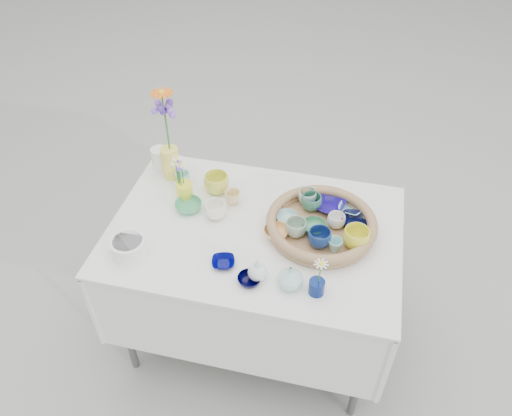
% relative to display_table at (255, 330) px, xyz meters
% --- Properties ---
extents(ground, '(80.00, 80.00, 0.00)m').
position_rel_display_table_xyz_m(ground, '(0.00, 0.00, 0.00)').
color(ground, '#9D9D96').
extents(display_table, '(1.26, 0.86, 0.77)m').
position_rel_display_table_xyz_m(display_table, '(0.00, 0.00, 0.00)').
color(display_table, white).
rests_on(display_table, ground).
extents(wicker_tray, '(0.47, 0.47, 0.08)m').
position_rel_display_table_xyz_m(wicker_tray, '(0.28, 0.05, 0.80)').
color(wicker_tray, '#8B6243').
rests_on(wicker_tray, display_table).
extents(tray_ceramic_0, '(0.19, 0.19, 0.04)m').
position_rel_display_table_xyz_m(tray_ceramic_0, '(0.29, 0.19, 0.80)').
color(tray_ceramic_0, navy).
rests_on(tray_ceramic_0, wicker_tray).
extents(tray_ceramic_1, '(0.13, 0.13, 0.03)m').
position_rel_display_table_xyz_m(tray_ceramic_1, '(0.42, 0.11, 0.80)').
color(tray_ceramic_1, black).
rests_on(tray_ceramic_1, wicker_tray).
extents(tray_ceramic_2, '(0.13, 0.13, 0.09)m').
position_rel_display_table_xyz_m(tray_ceramic_2, '(0.43, -0.02, 0.83)').
color(tray_ceramic_2, yellow).
rests_on(tray_ceramic_2, wicker_tray).
extents(tray_ceramic_3, '(0.12, 0.12, 0.03)m').
position_rel_display_table_xyz_m(tray_ceramic_3, '(0.25, 0.03, 0.80)').
color(tray_ceramic_3, '#3A8154').
rests_on(tray_ceramic_3, wicker_tray).
extents(tray_ceramic_4, '(0.09, 0.09, 0.07)m').
position_rel_display_table_xyz_m(tray_ceramic_4, '(0.18, -0.01, 0.82)').
color(tray_ceramic_4, '#91AC90').
rests_on(tray_ceramic_4, wicker_tray).
extents(tray_ceramic_5, '(0.11, 0.11, 0.03)m').
position_rel_display_table_xyz_m(tray_ceramic_5, '(0.13, 0.06, 0.80)').
color(tray_ceramic_5, '#8BBAB3').
rests_on(tray_ceramic_5, wicker_tray).
extents(tray_ceramic_6, '(0.10, 0.10, 0.07)m').
position_rel_display_table_xyz_m(tray_ceramic_6, '(0.20, 0.20, 0.82)').
color(tray_ceramic_6, '#A7CBBF').
rests_on(tray_ceramic_6, wicker_tray).
extents(tray_ceramic_7, '(0.10, 0.10, 0.06)m').
position_rel_display_table_xyz_m(tray_ceramic_7, '(0.34, 0.08, 0.81)').
color(tray_ceramic_7, white).
rests_on(tray_ceramic_7, wicker_tray).
extents(tray_ceramic_8, '(0.13, 0.13, 0.03)m').
position_rel_display_table_xyz_m(tray_ceramic_8, '(0.39, 0.20, 0.80)').
color(tray_ceramic_8, '#93E0F3').
rests_on(tray_ceramic_8, wicker_tray).
extents(tray_ceramic_9, '(0.12, 0.12, 0.08)m').
position_rel_display_table_xyz_m(tray_ceramic_9, '(0.28, -0.05, 0.82)').
color(tray_ceramic_9, navy).
rests_on(tray_ceramic_9, wicker_tray).
extents(tray_ceramic_10, '(0.11, 0.11, 0.03)m').
position_rel_display_table_xyz_m(tray_ceramic_10, '(0.10, -0.03, 0.80)').
color(tray_ceramic_10, '#FFBD62').
rests_on(tray_ceramic_10, wicker_tray).
extents(tray_ceramic_11, '(0.07, 0.07, 0.06)m').
position_rel_display_table_xyz_m(tray_ceramic_11, '(0.35, -0.06, 0.81)').
color(tray_ceramic_11, '#87C8C4').
rests_on(tray_ceramic_11, wicker_tray).
extents(tray_ceramic_12, '(0.12, 0.12, 0.07)m').
position_rel_display_table_xyz_m(tray_ceramic_12, '(0.22, 0.17, 0.82)').
color(tray_ceramic_12, '#356F55').
rests_on(tray_ceramic_12, wicker_tray).
extents(loose_ceramic_0, '(0.15, 0.15, 0.09)m').
position_rel_display_table_xyz_m(loose_ceramic_0, '(-0.23, 0.21, 0.81)').
color(loose_ceramic_0, '#D8DB47').
rests_on(loose_ceramic_0, display_table).
extents(loose_ceramic_1, '(0.09, 0.09, 0.07)m').
position_rel_display_table_xyz_m(loose_ceramic_1, '(-0.14, 0.14, 0.80)').
color(loose_ceramic_1, '#E2C681').
rests_on(loose_ceramic_1, display_table).
extents(loose_ceramic_2, '(0.15, 0.15, 0.04)m').
position_rel_display_table_xyz_m(loose_ceramic_2, '(-0.32, 0.06, 0.78)').
color(loose_ceramic_2, '#44A16C').
rests_on(loose_ceramic_2, display_table).
extents(loose_ceramic_3, '(0.10, 0.10, 0.08)m').
position_rel_display_table_xyz_m(loose_ceramic_3, '(-0.19, 0.04, 0.80)').
color(loose_ceramic_3, white).
rests_on(loose_ceramic_3, display_table).
extents(loose_ceramic_4, '(0.12, 0.12, 0.02)m').
position_rel_display_table_xyz_m(loose_ceramic_4, '(-0.08, -0.23, 0.78)').
color(loose_ceramic_4, '#00024E').
rests_on(loose_ceramic_4, display_table).
extents(loose_ceramic_5, '(0.07, 0.07, 0.07)m').
position_rel_display_table_xyz_m(loose_ceramic_5, '(-0.41, 0.22, 0.80)').
color(loose_ceramic_5, '#90D9C4').
rests_on(loose_ceramic_5, display_table).
extents(loose_ceramic_6, '(0.10, 0.10, 0.03)m').
position_rel_display_table_xyz_m(loose_ceramic_6, '(0.05, -0.29, 0.78)').
color(loose_ceramic_6, black).
rests_on(loose_ceramic_6, display_table).
extents(fluted_bowl, '(0.16, 0.16, 0.08)m').
position_rel_display_table_xyz_m(fluted_bowl, '(-0.47, -0.26, 0.80)').
color(fluted_bowl, white).
rests_on(fluted_bowl, display_table).
extents(bud_vase_paleblue, '(0.08, 0.08, 0.12)m').
position_rel_display_table_xyz_m(bud_vase_paleblue, '(0.07, -0.27, 0.82)').
color(bud_vase_paleblue, silver).
rests_on(bud_vase_paleblue, display_table).
extents(bud_vase_seafoam, '(0.12, 0.12, 0.10)m').
position_rel_display_table_xyz_m(bud_vase_seafoam, '(0.20, -0.28, 0.82)').
color(bud_vase_seafoam, '#A4DACF').
rests_on(bud_vase_seafoam, display_table).
extents(bud_vase_cobalt, '(0.08, 0.08, 0.06)m').
position_rel_display_table_xyz_m(bud_vase_cobalt, '(0.31, -0.28, 0.80)').
color(bud_vase_cobalt, '#041654').
rests_on(bud_vase_cobalt, display_table).
extents(single_daisy, '(0.06, 0.06, 0.12)m').
position_rel_display_table_xyz_m(single_daisy, '(0.31, -0.28, 0.88)').
color(single_daisy, white).
rests_on(single_daisy, bud_vase_cobalt).
extents(tall_vase_yellow, '(0.10, 0.10, 0.16)m').
position_rel_display_table_xyz_m(tall_vase_yellow, '(-0.48, 0.27, 0.84)').
color(tall_vase_yellow, '#F5E453').
rests_on(tall_vase_yellow, display_table).
extents(gerbera, '(0.13, 0.13, 0.31)m').
position_rel_display_table_xyz_m(gerbera, '(-0.48, 0.27, 1.07)').
color(gerbera, orange).
rests_on(gerbera, tall_vase_yellow).
extents(hydrangea, '(0.10, 0.10, 0.29)m').
position_rel_display_table_xyz_m(hydrangea, '(-0.48, 0.28, 1.03)').
color(hydrangea, '#5530A5').
rests_on(hydrangea, tall_vase_yellow).
extents(white_pitcher, '(0.12, 0.09, 0.11)m').
position_rel_display_table_xyz_m(white_pitcher, '(-0.55, 0.32, 0.82)').
color(white_pitcher, white).
rests_on(white_pitcher, display_table).
extents(daisy_cup, '(0.10, 0.10, 0.08)m').
position_rel_display_table_xyz_m(daisy_cup, '(-0.36, 0.13, 0.81)').
color(daisy_cup, '#FCF432').
rests_on(daisy_cup, display_table).
extents(daisy_posy, '(0.08, 0.08, 0.15)m').
position_rel_display_table_xyz_m(daisy_posy, '(-0.37, 0.14, 0.92)').
color(daisy_posy, white).
rests_on(daisy_posy, daisy_cup).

